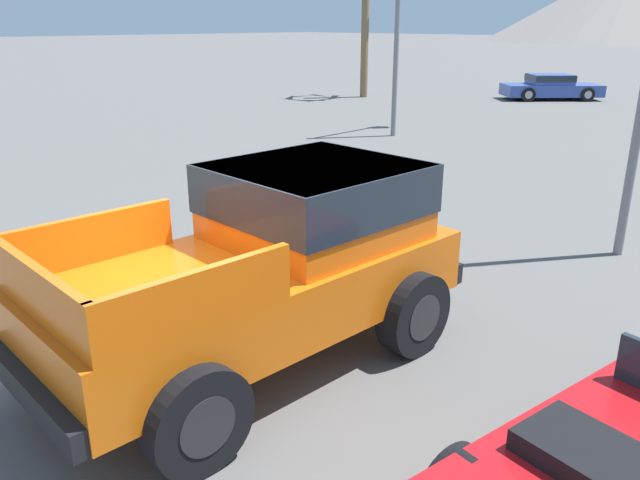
# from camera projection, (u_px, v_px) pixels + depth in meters

# --- Properties ---
(ground_plane) EXTENTS (320.00, 320.00, 0.00)m
(ground_plane) POSITION_uv_depth(u_px,v_px,m) (220.00, 355.00, 6.81)
(ground_plane) COLOR #5B5956
(orange_pickup_truck) EXTENTS (2.52, 4.77, 2.01)m
(orange_pickup_truck) POSITION_uv_depth(u_px,v_px,m) (276.00, 255.00, 6.52)
(orange_pickup_truck) COLOR orange
(orange_pickup_truck) RESTS_ON ground_plane
(parked_car_blue) EXTENTS (4.35, 4.35, 1.15)m
(parked_car_blue) POSITION_uv_depth(u_px,v_px,m) (551.00, 87.00, 29.03)
(parked_car_blue) COLOR #334C9E
(parked_car_blue) RESTS_ON ground_plane
(traffic_light_main) EXTENTS (0.38, 3.41, 5.54)m
(traffic_light_main) POSITION_uv_depth(u_px,v_px,m) (423.00, 8.00, 19.52)
(traffic_light_main) COLOR slate
(traffic_light_main) RESTS_ON ground_plane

